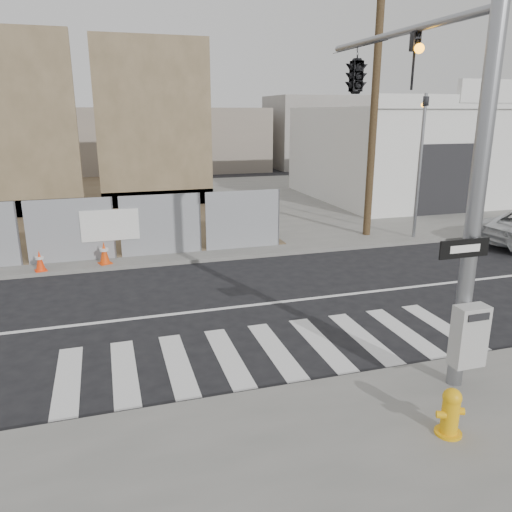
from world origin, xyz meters
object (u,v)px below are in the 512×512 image
object	(u,v)px
signal_pole	(389,107)
traffic_cone_d	(104,253)
traffic_cone_c	(40,261)
fire_hydrant	(450,412)
auto_shop	(423,152)

from	to	relation	value
signal_pole	traffic_cone_d	size ratio (longest dim) A/B	9.97
traffic_cone_d	signal_pole	bearing A→B (deg)	-48.44
traffic_cone_c	fire_hydrant	bearing A→B (deg)	-57.31
fire_hydrant	traffic_cone_d	xyz separation A→B (m)	(-4.71, 10.42, -0.02)
fire_hydrant	traffic_cone_d	size ratio (longest dim) A/B	1.06
signal_pole	traffic_cone_c	bearing A→B (deg)	140.44
signal_pole	traffic_cone_d	world-z (taller)	signal_pole
fire_hydrant	traffic_cone_c	distance (m)	12.14
fire_hydrant	traffic_cone_c	bearing A→B (deg)	147.26
signal_pole	auto_shop	world-z (taller)	signal_pole
auto_shop	fire_hydrant	bearing A→B (deg)	-123.46
signal_pole	traffic_cone_c	distance (m)	10.76
auto_shop	traffic_cone_d	world-z (taller)	auto_shop
traffic_cone_c	traffic_cone_d	size ratio (longest dim) A/B	0.89
traffic_cone_c	signal_pole	bearing A→B (deg)	-39.56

